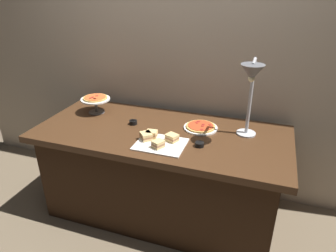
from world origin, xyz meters
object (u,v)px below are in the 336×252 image
(pizza_plate_front, at_px, (201,127))
(sauce_cup_far, at_px, (133,122))
(sandwich_platter, at_px, (158,141))
(sauce_cup_near, at_px, (199,144))
(pizza_plate_center, at_px, (95,100))
(heat_lamp, at_px, (251,81))

(pizza_plate_front, xyz_separation_m, sauce_cup_far, (-0.52, -0.10, 0.00))
(sandwich_platter, height_order, sauce_cup_near, sandwich_platter)
(pizza_plate_front, xyz_separation_m, sauce_cup_near, (0.06, -0.27, 0.00))
(pizza_plate_front, distance_m, sauce_cup_near, 0.28)
(sauce_cup_near, bearing_deg, sauce_cup_far, 162.82)
(pizza_plate_center, relative_size, sauce_cup_far, 3.98)
(pizza_plate_front, height_order, sauce_cup_near, same)
(heat_lamp, xyz_separation_m, sauce_cup_near, (-0.28, -0.16, -0.43))
(heat_lamp, relative_size, sauce_cup_far, 9.26)
(heat_lamp, height_order, sandwich_platter, heat_lamp)
(sauce_cup_far, bearing_deg, pizza_plate_front, 10.52)
(heat_lamp, distance_m, sauce_cup_far, 0.96)
(heat_lamp, relative_size, sauce_cup_near, 9.08)
(sandwich_platter, bearing_deg, pizza_plate_center, 153.55)
(heat_lamp, height_order, sauce_cup_far, heat_lamp)
(sandwich_platter, xyz_separation_m, sauce_cup_near, (0.28, 0.05, -0.00))
(heat_lamp, bearing_deg, pizza_plate_front, 161.10)
(heat_lamp, relative_size, pizza_plate_front, 2.21)
(pizza_plate_center, xyz_separation_m, sauce_cup_far, (0.40, -0.12, -0.09))
(pizza_plate_center, relative_size, sauce_cup_near, 3.90)
(sauce_cup_near, distance_m, sauce_cup_far, 0.60)
(pizza_plate_front, relative_size, sandwich_platter, 0.76)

